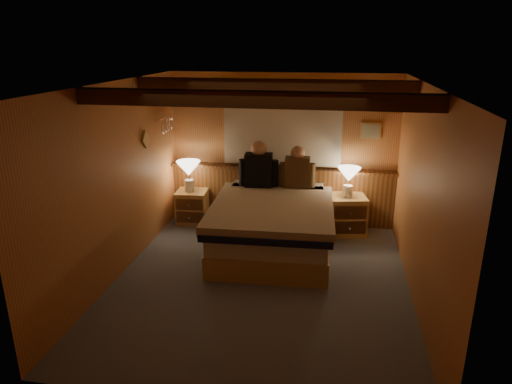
% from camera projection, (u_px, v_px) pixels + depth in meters
% --- Properties ---
extents(floor, '(4.20, 4.20, 0.00)m').
position_uv_depth(floor, '(261.00, 281.00, 5.69)').
color(floor, slate).
rests_on(floor, ground).
extents(ceiling, '(4.20, 4.20, 0.00)m').
position_uv_depth(ceiling, '(262.00, 84.00, 4.94)').
color(ceiling, tan).
rests_on(ceiling, wall_back).
extents(wall_back, '(3.60, 0.00, 3.60)m').
position_uv_depth(wall_back, '(282.00, 150.00, 7.28)').
color(wall_back, '#D2844B').
rests_on(wall_back, floor).
extents(wall_left, '(0.00, 4.20, 4.20)m').
position_uv_depth(wall_left, '(117.00, 182.00, 5.61)').
color(wall_left, '#D2844B').
rests_on(wall_left, floor).
extents(wall_right, '(0.00, 4.20, 4.20)m').
position_uv_depth(wall_right, '(422.00, 198.00, 5.02)').
color(wall_right, '#D2844B').
rests_on(wall_right, floor).
extents(wall_front, '(3.60, 0.00, 3.60)m').
position_uv_depth(wall_front, '(216.00, 276.00, 3.35)').
color(wall_front, '#D2844B').
rests_on(wall_front, floor).
extents(wainscot, '(3.60, 0.23, 0.94)m').
position_uv_depth(wainscot, '(281.00, 193.00, 7.44)').
color(wainscot, brown).
rests_on(wainscot, wall_back).
extents(curtain_window, '(2.18, 0.09, 1.11)m').
position_uv_depth(curtain_window, '(282.00, 131.00, 7.11)').
color(curtain_window, '#492412').
rests_on(curtain_window, wall_back).
extents(ceiling_beams, '(3.60, 1.65, 0.16)m').
position_uv_depth(ceiling_beams, '(264.00, 91.00, 5.11)').
color(ceiling_beams, '#492412').
rests_on(ceiling_beams, ceiling).
extents(coat_rail, '(0.05, 0.55, 0.24)m').
position_uv_depth(coat_rail, '(166.00, 123.00, 6.92)').
color(coat_rail, white).
rests_on(coat_rail, wall_left).
extents(framed_print, '(0.30, 0.04, 0.25)m').
position_uv_depth(framed_print, '(371.00, 131.00, 6.93)').
color(framed_print, tan).
rests_on(framed_print, wall_back).
extents(bed, '(1.73, 2.18, 0.72)m').
position_uv_depth(bed, '(273.00, 225.00, 6.43)').
color(bed, tan).
rests_on(bed, floor).
extents(nightstand_left, '(0.52, 0.47, 0.53)m').
position_uv_depth(nightstand_left, '(192.00, 207.00, 7.48)').
color(nightstand_left, tan).
rests_on(nightstand_left, floor).
extents(nightstand_right, '(0.63, 0.58, 0.60)m').
position_uv_depth(nightstand_right, '(347.00, 215.00, 7.04)').
color(nightstand_right, tan).
rests_on(nightstand_right, floor).
extents(lamp_left, '(0.39, 0.39, 0.50)m').
position_uv_depth(lamp_left, '(189.00, 170.00, 7.28)').
color(lamp_left, silver).
rests_on(lamp_left, nightstand_left).
extents(lamp_right, '(0.35, 0.35, 0.46)m').
position_uv_depth(lamp_right, '(349.00, 176.00, 6.84)').
color(lamp_right, silver).
rests_on(lamp_right, nightstand_right).
extents(person_left, '(0.60, 0.26, 0.73)m').
position_uv_depth(person_left, '(259.00, 168.00, 6.94)').
color(person_left, black).
rests_on(person_left, bed).
extents(person_right, '(0.55, 0.23, 0.67)m').
position_uv_depth(person_right, '(297.00, 170.00, 6.93)').
color(person_right, '#503920').
rests_on(person_right, bed).
extents(duffel_bag, '(0.53, 0.40, 0.34)m').
position_uv_depth(duffel_bag, '(219.00, 224.00, 7.07)').
color(duffel_bag, black).
rests_on(duffel_bag, floor).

